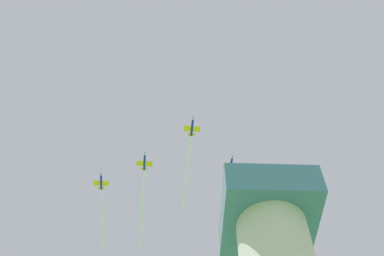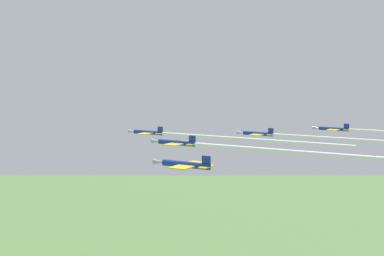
{
  "view_description": "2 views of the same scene",
  "coord_description": "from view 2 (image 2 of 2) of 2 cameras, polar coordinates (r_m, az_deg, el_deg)",
  "views": [
    {
      "loc": [
        -110.52,
        -11.74,
        2.41
      ],
      "look_at": [
        13.39,
        -15.74,
        174.18
      ],
      "focal_mm": 45.51,
      "sensor_mm": 36.0,
      "label": 1
    },
    {
      "loc": [
        97.44,
        -122.92,
        189.44
      ],
      "look_at": [
        17.15,
        -1.85,
        174.31
      ],
      "focal_mm": 51.77,
      "sensor_mm": 36.0,
      "label": 2
    }
  ],
  "objects": [
    {
      "name": "jet_lead",
      "position": [
        128.27,
        1.65,
        -0.89
      ],
      "size": [
        56.71,
        7.47,
        2.15
      ],
      "rotation": [
        0.0,
        0.0,
        1.63
      ],
      "color": "navy"
    },
    {
      "name": "jet_port_inner",
      "position": [
        101.08,
        6.76,
        -2.17
      ],
      "size": [
        57.75,
        7.47,
        2.15
      ],
      "rotation": [
        0.0,
        0.0,
        1.63
      ],
      "color": "navy"
    },
    {
      "name": "jet_starboard_inner",
      "position": [
        137.57,
        14.9,
        -1.07
      ],
      "size": [
        66.22,
        7.5,
        2.15
      ],
      "rotation": [
        0.0,
        0.0,
        1.63
      ],
      "color": "navy"
    },
    {
      "name": "jet_port_outer",
      "position": [
        85.04,
        -0.75,
        -3.78
      ],
      "size": [
        10.29,
        7.47,
        2.15
      ],
      "rotation": [
        0.0,
        0.0,
        1.63
      ],
      "color": "navy"
    }
  ]
}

